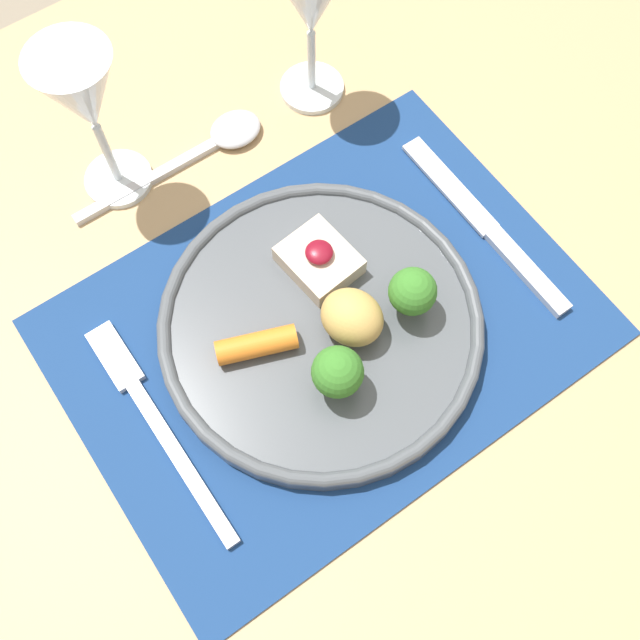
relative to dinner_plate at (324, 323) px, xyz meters
The scene contains 9 objects.
ground_plane 0.75m from the dinner_plate, 20.41° to the left, with size 8.00×8.00×0.00m, color gray.
dining_table 0.11m from the dinner_plate, 20.41° to the left, with size 1.35×0.95×0.73m.
placemat 0.02m from the dinner_plate, 20.41° to the left, with size 0.44×0.32×0.00m, color navy.
dinner_plate is the anchor object (origin of this frame).
fork 0.16m from the dinner_plate, behind, with size 0.02×0.22×0.01m.
knife 0.18m from the dinner_plate, ahead, with size 0.02×0.22×0.01m.
spoon 0.22m from the dinner_plate, 83.43° to the left, with size 0.20×0.04×0.01m.
wine_glass_near 0.28m from the dinner_plate, 57.42° to the left, with size 0.07×0.07×0.16m.
wine_glass_far 0.27m from the dinner_plate, 106.42° to the left, with size 0.07×0.07×0.16m.
Camera 1 is at (-0.15, -0.20, 1.33)m, focal length 42.00 mm.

